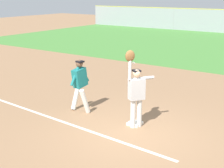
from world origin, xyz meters
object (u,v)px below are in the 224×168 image
object	(u,v)px
first_base	(135,123)
parked_car_tan	(216,22)
fielder	(136,90)
runner	(80,82)
baseball	(134,63)

from	to	relation	value
first_base	parked_car_tan	xyz separation A→B (m)	(-6.59, 27.78, 0.63)
fielder	first_base	bearing A→B (deg)	-21.07
fielder	runner	world-z (taller)	fielder
baseball	parked_car_tan	world-z (taller)	baseball
runner	baseball	distance (m)	2.21
runner	fielder	bearing A→B (deg)	0.92
runner	parked_car_tan	distance (m)	28.18
runner	first_base	bearing A→B (deg)	4.61
first_base	fielder	bearing A→B (deg)	-55.16
runner	parked_car_tan	xyz separation A→B (m)	(-4.52, 27.81, -0.32)
fielder	runner	distance (m)	2.17
first_base	runner	size ratio (longest dim) A/B	0.22
parked_car_tan	fielder	bearing A→B (deg)	-77.67
first_base	fielder	world-z (taller)	fielder
first_base	fielder	xyz separation A→B (m)	(0.10, -0.14, 1.08)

